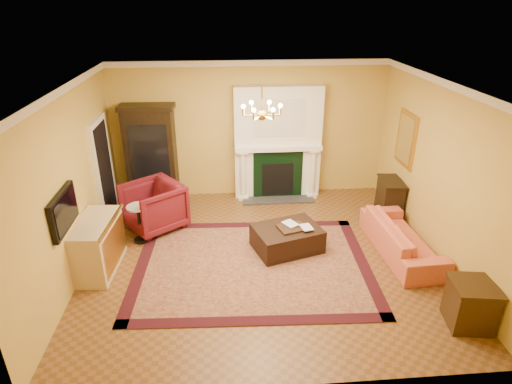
{
  "coord_description": "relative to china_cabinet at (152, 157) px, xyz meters",
  "views": [
    {
      "loc": [
        -0.61,
        -6.33,
        4.2
      ],
      "look_at": [
        -0.06,
        0.3,
        1.13
      ],
      "focal_mm": 30.0,
      "sensor_mm": 36.0,
      "label": 1
    }
  ],
  "objects": [
    {
      "name": "floor",
      "position": [
        2.14,
        -2.49,
        -1.05
      ],
      "size": [
        6.0,
        5.5,
        0.02
      ],
      "primitive_type": "cube",
      "color": "brown",
      "rests_on": "ground"
    },
    {
      "name": "ceiling",
      "position": [
        2.14,
        -2.49,
        1.97
      ],
      "size": [
        6.0,
        5.5,
        0.02
      ],
      "primitive_type": "cube",
      "color": "white",
      "rests_on": "wall_back"
    },
    {
      "name": "wall_back",
      "position": [
        2.14,
        0.27,
        0.46
      ],
      "size": [
        6.0,
        0.02,
        3.0
      ],
      "primitive_type": "cube",
      "color": "gold",
      "rests_on": "floor"
    },
    {
      "name": "wall_front",
      "position": [
        2.14,
        -5.25,
        0.46
      ],
      "size": [
        6.0,
        0.02,
        3.0
      ],
      "primitive_type": "cube",
      "color": "gold",
      "rests_on": "floor"
    },
    {
      "name": "wall_left",
      "position": [
        -0.87,
        -2.49,
        0.46
      ],
      "size": [
        0.02,
        5.5,
        3.0
      ],
      "primitive_type": "cube",
      "color": "gold",
      "rests_on": "floor"
    },
    {
      "name": "wall_right",
      "position": [
        5.15,
        -2.49,
        0.46
      ],
      "size": [
        0.02,
        5.5,
        3.0
      ],
      "primitive_type": "cube",
      "color": "gold",
      "rests_on": "floor"
    },
    {
      "name": "fireplace",
      "position": [
        2.74,
        0.08,
        0.16
      ],
      "size": [
        1.9,
        0.7,
        2.5
      ],
      "color": "white",
      "rests_on": "wall_back"
    },
    {
      "name": "crown_molding",
      "position": [
        2.14,
        -1.53,
        1.9
      ],
      "size": [
        6.0,
        5.5,
        0.12
      ],
      "color": "white",
      "rests_on": "ceiling"
    },
    {
      "name": "doorway",
      "position": [
        -0.81,
        -0.79,
        0.01
      ],
      "size": [
        0.08,
        1.05,
        2.1
      ],
      "color": "silver",
      "rests_on": "wall_left"
    },
    {
      "name": "tv_panel",
      "position": [
        -0.8,
        -3.09,
        0.31
      ],
      "size": [
        0.09,
        0.95,
        0.58
      ],
      "color": "black",
      "rests_on": "wall_left"
    },
    {
      "name": "gilt_mirror",
      "position": [
        5.11,
        -1.09,
        0.61
      ],
      "size": [
        0.06,
        0.76,
        1.05
      ],
      "color": "gold",
      "rests_on": "wall_right"
    },
    {
      "name": "chandelier",
      "position": [
        2.14,
        -2.49,
        1.57
      ],
      "size": [
        0.63,
        0.55,
        0.53
      ],
      "color": "gold",
      "rests_on": "ceiling"
    },
    {
      "name": "oriental_rug",
      "position": [
        1.98,
        -2.72,
        -1.03
      ],
      "size": [
        4.11,
        3.16,
        0.02
      ],
      "primitive_type": "cube",
      "rotation": [
        0.0,
        0.0,
        -0.04
      ],
      "color": "#480F14",
      "rests_on": "floor"
    },
    {
      "name": "china_cabinet",
      "position": [
        0.0,
        0.0,
        0.0
      ],
      "size": [
        1.06,
        0.52,
        2.07
      ],
      "primitive_type": "cube",
      "rotation": [
        0.0,
        0.0,
        -0.05
      ],
      "color": "black",
      "rests_on": "floor"
    },
    {
      "name": "wingback_armchair",
      "position": [
        0.15,
        -1.26,
        -0.52
      ],
      "size": [
        1.35,
        1.36,
        1.03
      ],
      "primitive_type": "imported",
      "rotation": [
        0.0,
        0.0,
        -0.93
      ],
      "color": "maroon",
      "rests_on": "floor"
    },
    {
      "name": "pedestal_table",
      "position": [
        -0.04,
        -1.75,
        -0.61
      ],
      "size": [
        0.41,
        0.41,
        0.73
      ],
      "color": "black",
      "rests_on": "floor"
    },
    {
      "name": "commode",
      "position": [
        -0.59,
        -2.59,
        -0.59
      ],
      "size": [
        0.65,
        1.24,
        0.89
      ],
      "primitive_type": "cube",
      "rotation": [
        0.0,
        0.0,
        -0.07
      ],
      "color": "#C3B38E",
      "rests_on": "floor"
    },
    {
      "name": "coral_sofa",
      "position": [
        4.64,
        -2.54,
        -0.64
      ],
      "size": [
        0.7,
        2.07,
        0.8
      ],
      "primitive_type": "imported",
      "rotation": [
        0.0,
        0.0,
        1.62
      ],
      "color": "#DB7245",
      "rests_on": "floor"
    },
    {
      "name": "end_table",
      "position": [
        4.86,
        -4.39,
        -0.72
      ],
      "size": [
        0.63,
        0.63,
        0.64
      ],
      "primitive_type": "cube",
      "rotation": [
        0.0,
        0.0,
        -0.15
      ],
      "color": "#34200E",
      "rests_on": "floor"
    },
    {
      "name": "console_table",
      "position": [
        4.92,
        -1.15,
        -0.65
      ],
      "size": [
        0.46,
        0.73,
        0.78
      ],
      "primitive_type": "cube",
      "rotation": [
        0.0,
        0.0,
        -0.1
      ],
      "color": "black",
      "rests_on": "floor"
    },
    {
      "name": "leather_ottoman",
      "position": [
        2.63,
        -2.26,
        -0.81
      ],
      "size": [
        1.33,
        1.13,
        0.42
      ],
      "primitive_type": "cube",
      "rotation": [
        0.0,
        0.0,
        0.3
      ],
      "color": "black",
      "rests_on": "oriental_rug"
    },
    {
      "name": "ottoman_tray",
      "position": [
        2.71,
        -2.28,
        -0.58
      ],
      "size": [
        0.57,
        0.5,
        0.03
      ],
      "primitive_type": "cube",
      "rotation": [
        0.0,
        0.0,
        0.3
      ],
      "color": "black",
      "rests_on": "leather_ottoman"
    },
    {
      "name": "book_a",
      "position": [
        2.61,
        -2.25,
        -0.43
      ],
      "size": [
        0.19,
        0.13,
        0.27
      ],
      "primitive_type": "imported",
      "rotation": [
        0.0,
        0.0,
        0.53
      ],
      "color": "gray",
      "rests_on": "ottoman_tray"
    },
    {
      "name": "book_b",
      "position": [
        2.87,
        -2.36,
        -0.44
      ],
      "size": [
        0.19,
        0.06,
        0.26
      ],
      "primitive_type": "imported",
      "rotation": [
        0.0,
        0.0,
        0.21
      ],
      "color": "gray",
      "rests_on": "ottoman_tray"
    },
    {
      "name": "topiary_left",
      "position": [
        2.23,
        0.04,
        0.44
      ],
      "size": [
        0.17,
        0.17,
        0.45
      ],
      "color": "tan",
      "rests_on": "fireplace"
    },
    {
      "name": "topiary_right",
      "position": [
        3.33,
        0.04,
        0.41
      ],
      "size": [
        0.14,
        0.14,
        0.39
      ],
      "color": "tan",
      "rests_on": "fireplace"
    }
  ]
}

